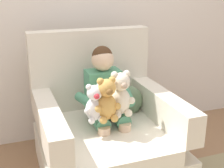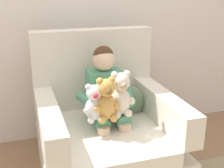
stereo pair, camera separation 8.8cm
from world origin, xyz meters
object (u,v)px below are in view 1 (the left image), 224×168
throw_pillow (127,101)px  plush_honey (107,101)px  armchair (105,132)px  plush_cream (121,95)px  seated_child (106,96)px  plush_white (95,104)px

throw_pillow → plush_honey: bearing=-132.8°
armchair → plush_honey: (-0.04, -0.17, 0.34)m
plush_honey → plush_cream: 0.13m
seated_child → plush_white: (-0.14, -0.18, 0.03)m
armchair → seated_child: bearing=54.5°
plush_honey → throw_pillow: size_ratio=1.22×
plush_cream → plush_white: size_ratio=1.22×
plush_cream → plush_white: plush_cream is taller
seated_child → plush_white: bearing=-123.3°
seated_child → plush_honey: (-0.06, -0.20, 0.04)m
armchair → plush_honey: bearing=-103.1°
plush_honey → plush_cream: plush_cream is taller
seated_child → throw_pillow: size_ratio=3.17×
plush_honey → plush_cream: bearing=43.2°
armchair → plush_cream: 0.38m
seated_child → plush_white: size_ratio=3.00×
plush_honey → seated_child: bearing=93.9°
seated_child → plush_white: 0.23m
armchair → plush_white: 0.37m
plush_honey → plush_cream: size_ratio=0.94×
armchair → plush_cream: armchair is taller
armchair → seated_child: size_ratio=1.30×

